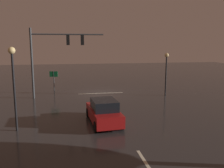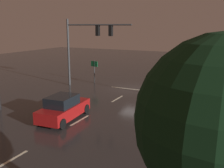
{
  "view_description": "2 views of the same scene",
  "coord_description": "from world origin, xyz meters",
  "px_view_note": "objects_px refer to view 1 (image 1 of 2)",
  "views": [
    {
      "loc": [
        3.36,
        26.1,
        5.47
      ],
      "look_at": [
        -0.51,
        4.46,
        1.75
      ],
      "focal_mm": 38.31,
      "sensor_mm": 36.0,
      "label": 1
    },
    {
      "loc": [
        -9.4,
        23.92,
        6.3
      ],
      "look_at": [
        0.78,
        3.49,
        1.16
      ],
      "focal_mm": 41.53,
      "sensor_mm": 36.0,
      "label": 2
    }
  ],
  "objects_px": {
    "street_lamp_left_kerb": "(166,66)",
    "street_lamp_right_kerb": "(13,73)",
    "traffic_signal_assembly": "(55,50)",
    "car_approaching": "(104,112)",
    "route_sign": "(54,77)"
  },
  "relations": [
    {
      "from": "traffic_signal_assembly",
      "to": "route_sign",
      "type": "bearing_deg",
      "value": -80.82
    },
    {
      "from": "traffic_signal_assembly",
      "to": "route_sign",
      "type": "distance_m",
      "value": 3.74
    },
    {
      "from": "car_approaching",
      "to": "street_lamp_right_kerb",
      "type": "distance_m",
      "value": 6.37
    },
    {
      "from": "street_lamp_left_kerb",
      "to": "street_lamp_right_kerb",
      "type": "distance_m",
      "value": 15.76
    },
    {
      "from": "car_approaching",
      "to": "street_lamp_left_kerb",
      "type": "xyz_separation_m",
      "value": [
        -7.76,
        -7.76,
        2.41
      ]
    },
    {
      "from": "car_approaching",
      "to": "route_sign",
      "type": "relative_size",
      "value": 1.78
    },
    {
      "from": "route_sign",
      "to": "street_lamp_right_kerb",
      "type": "bearing_deg",
      "value": 81.82
    },
    {
      "from": "traffic_signal_assembly",
      "to": "car_approaching",
      "type": "height_order",
      "value": "traffic_signal_assembly"
    },
    {
      "from": "street_lamp_left_kerb",
      "to": "street_lamp_right_kerb",
      "type": "relative_size",
      "value": 0.85
    },
    {
      "from": "street_lamp_left_kerb",
      "to": "route_sign",
      "type": "bearing_deg",
      "value": -15.58
    },
    {
      "from": "street_lamp_right_kerb",
      "to": "route_sign",
      "type": "relative_size",
      "value": 2.1
    },
    {
      "from": "traffic_signal_assembly",
      "to": "street_lamp_right_kerb",
      "type": "distance_m",
      "value": 9.73
    },
    {
      "from": "car_approaching",
      "to": "route_sign",
      "type": "xyz_separation_m",
      "value": [
        4.0,
        -11.03,
        1.02
      ]
    },
    {
      "from": "street_lamp_right_kerb",
      "to": "traffic_signal_assembly",
      "type": "bearing_deg",
      "value": -101.93
    },
    {
      "from": "car_approaching",
      "to": "street_lamp_left_kerb",
      "type": "relative_size",
      "value": 0.99
    }
  ]
}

